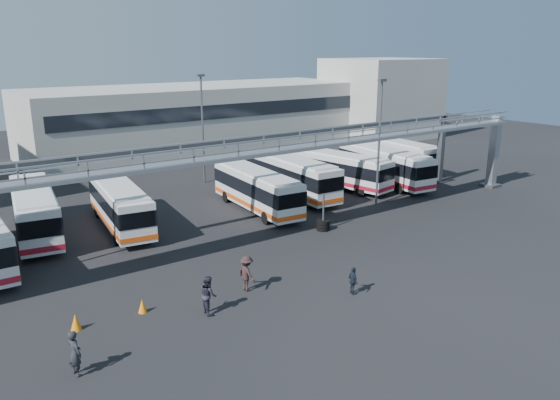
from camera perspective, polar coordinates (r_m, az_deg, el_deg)
ground at (r=33.42m, az=4.05°, el=-6.53°), size 140.00×140.00×0.00m
gantry at (r=36.34m, az=-1.72°, el=4.41°), size 51.40×5.15×7.10m
warehouse at (r=69.97m, az=-8.41°, el=8.49°), size 42.00×14.00×8.00m
building_right at (r=80.65m, az=10.52°, el=10.42°), size 14.00×12.00×11.00m
light_pole_mid at (r=44.80m, az=10.35°, el=6.61°), size 0.70×0.35×10.21m
light_pole_back at (r=52.01m, az=-8.11°, el=7.95°), size 0.70×0.35×10.21m
bus_2 at (r=40.91m, az=-24.28°, el=-0.95°), size 4.23×11.45×3.40m
bus_3 at (r=40.63m, az=-16.38°, el=-0.42°), size 3.84×10.83×3.22m
bus_5 at (r=43.21m, az=-2.44°, el=1.20°), size 3.43×10.89×3.25m
bus_6 at (r=47.36m, az=1.20°, el=2.63°), size 3.28×11.44×3.43m
bus_7 at (r=50.65m, az=6.15°, el=3.28°), size 4.20×10.89×3.23m
bus_8 at (r=52.58m, az=10.86°, el=3.65°), size 3.77×11.37×3.39m
bus_9 at (r=58.71m, az=11.82°, el=4.78°), size 3.32×10.87×3.25m
pedestrian_a at (r=23.82m, az=-20.64°, el=-14.74°), size 0.61×0.80×1.95m
pedestrian_b at (r=27.25m, az=-7.50°, el=-9.79°), size 0.86×1.04×1.94m
pedestrian_c at (r=29.40m, az=-3.50°, el=-7.67°), size 0.83×1.32×1.97m
pedestrian_d at (r=29.29m, az=7.64°, el=-8.36°), size 0.62×0.96×1.52m
cone_left at (r=28.17m, az=-14.19°, el=-10.67°), size 0.56×0.56×0.70m
cone_right at (r=27.47m, az=-20.57°, el=-11.84°), size 0.63×0.63×0.80m
tire_stack at (r=39.00m, az=4.53°, el=-2.52°), size 0.94×0.94×2.69m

